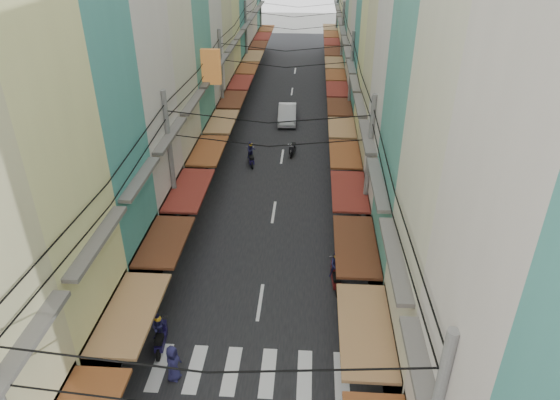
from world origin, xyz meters
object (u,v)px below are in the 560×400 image
at_px(white_car, 287,122).
at_px(traffic_sign, 377,317).
at_px(market_umbrella, 408,295).
at_px(bicycle, 413,307).

height_order(white_car, traffic_sign, traffic_sign).
distance_m(market_umbrella, traffic_sign, 1.68).
bearing_deg(white_car, market_umbrella, -78.38).
relative_size(bicycle, traffic_sign, 0.65).
xyz_separation_m(market_umbrella, traffic_sign, (-1.28, -1.07, -0.25)).
distance_m(white_car, traffic_sign, 26.58).
xyz_separation_m(white_car, bicycle, (6.89, -23.21, 0.00)).
relative_size(white_car, traffic_sign, 1.87).
distance_m(white_car, bicycle, 24.21).
bearing_deg(traffic_sign, market_umbrella, 39.86).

